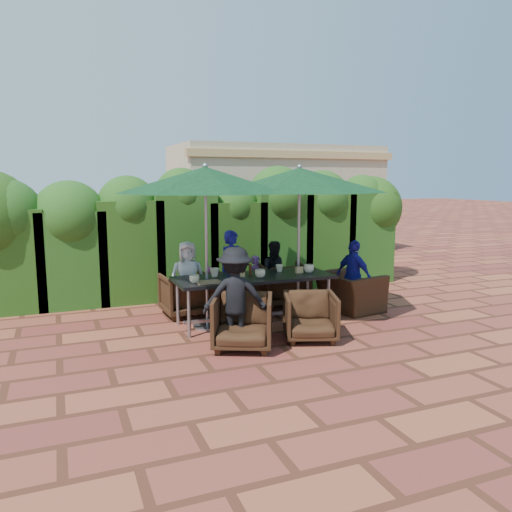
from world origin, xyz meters
name	(u,v)px	position (x,y,z in m)	size (l,w,h in m)	color
ground	(250,324)	(0.00, 0.00, 0.00)	(80.00, 80.00, 0.00)	brown
dining_table	(254,281)	(0.07, 0.02, 0.68)	(2.45, 0.90, 0.75)	black
umbrella_left	(205,180)	(-0.67, 0.08, 2.21)	(2.59, 2.59, 2.46)	gray
umbrella_right	(299,180)	(0.87, 0.09, 2.21)	(2.76, 2.76, 2.46)	gray
chair_far_left	(186,292)	(-0.80, 0.87, 0.39)	(0.75, 0.70, 0.77)	black
chair_far_mid	(241,287)	(0.18, 0.94, 0.37)	(0.73, 0.68, 0.75)	black
chair_far_right	(283,282)	(0.97, 0.89, 0.41)	(0.80, 0.75, 0.83)	black
chair_near_left	(243,319)	(-0.50, -1.02, 0.39)	(0.77, 0.72, 0.79)	black
chair_near_right	(310,314)	(0.50, -1.04, 0.36)	(0.71, 0.66, 0.73)	black
chair_end_right	(350,286)	(1.88, 0.12, 0.43)	(0.99, 0.64, 0.86)	black
adult_far_left	(188,278)	(-0.74, 0.97, 0.61)	(0.60, 0.36, 1.22)	silver
adult_far_mid	(233,269)	(0.07, 1.03, 0.68)	(0.49, 0.40, 1.36)	#1D1B93
adult_far_right	(276,273)	(0.85, 0.93, 0.57)	(0.55, 0.34, 1.15)	black
adult_near_left	(235,297)	(-0.55, -0.87, 0.67)	(0.86, 0.39, 1.35)	black
adult_end_right	(354,276)	(1.90, 0.05, 0.61)	(0.71, 0.36, 1.22)	#1D1B93
child_left	(209,287)	(-0.31, 1.16, 0.37)	(0.27, 0.22, 0.74)	#CE4896
child_right	(257,280)	(0.56, 1.13, 0.44)	(0.32, 0.26, 0.88)	purple
pedestrian_a	(245,236)	(1.52, 4.26, 0.86)	(1.61, 0.57, 1.72)	#268E35
pedestrian_b	(272,231)	(2.28, 4.39, 0.94)	(0.90, 0.55, 1.88)	#CE4896
pedestrian_c	(321,230)	(3.62, 4.29, 0.93)	(1.19, 0.55, 1.87)	gray
cup_a	(194,279)	(-0.92, -0.14, 0.81)	(0.15, 0.15, 0.11)	beige
cup_b	(215,273)	(-0.52, 0.17, 0.82)	(0.15, 0.15, 0.14)	beige
cup_c	(260,273)	(0.11, -0.13, 0.81)	(0.16, 0.16, 0.13)	beige
cup_d	(279,268)	(0.59, 0.20, 0.81)	(0.12, 0.12, 0.12)	beige
cup_e	(309,269)	(0.99, -0.05, 0.82)	(0.17, 0.17, 0.13)	beige
ketchup_bottle	(238,271)	(-0.16, 0.11, 0.83)	(0.04, 0.04, 0.17)	#B20C0A
sauce_bottle	(250,269)	(0.05, 0.12, 0.83)	(0.04, 0.04, 0.17)	#4C230C
serving_tray	(208,282)	(-0.73, -0.20, 0.76)	(0.35, 0.25, 0.02)	#9F704D
number_block_left	(241,274)	(-0.15, 0.03, 0.80)	(0.12, 0.06, 0.10)	tan
number_block_right	(299,270)	(0.83, -0.02, 0.80)	(0.12, 0.06, 0.10)	tan
hedge_wall	(198,226)	(-0.18, 2.32, 1.34)	(9.10, 1.60, 2.50)	#1A3B10
building	(275,200)	(3.50, 6.99, 1.61)	(6.20, 3.08, 3.20)	#BFAB8E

